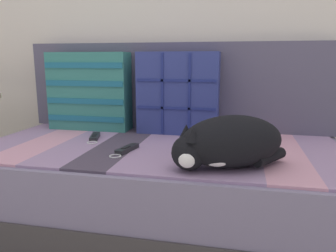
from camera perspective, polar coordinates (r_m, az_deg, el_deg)
The scene contains 8 objects.
ground_plane at distance 1.56m, azimuth -2.20°, elevation -16.83°, with size 14.00×14.00×0.00m, color #A89E8E.
couch at distance 1.57m, azimuth -1.38°, elevation -9.53°, with size 1.70×0.91×0.36m.
sofa_backrest at distance 1.85m, azimuth 1.43°, elevation 6.99°, with size 1.67×0.14×0.47m.
throw_pillow_quilted at distance 1.70m, azimuth 1.77°, elevation 5.74°, with size 0.42×0.14×0.42m.
throw_pillow_striped at distance 1.85m, azimuth -13.50°, elevation 5.90°, with size 0.45×0.14×0.42m.
sleeping_cat at distance 1.18m, azimuth 10.17°, elevation -2.98°, with size 0.43×0.36×0.19m.
game_remote_near at distance 1.39m, azimuth -7.28°, elevation -4.08°, with size 0.08×0.19×0.02m.
game_remote_far at distance 1.64m, azimuth -12.66°, elevation -1.89°, with size 0.10×0.19×0.02m.
Camera 1 is at (0.35, -1.33, 0.74)m, focal length 35.00 mm.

